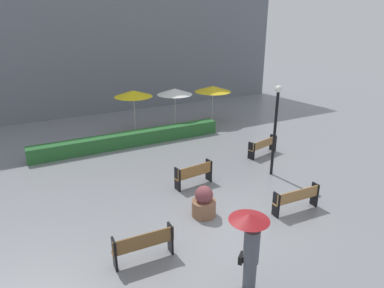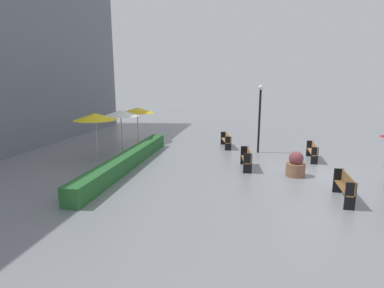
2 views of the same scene
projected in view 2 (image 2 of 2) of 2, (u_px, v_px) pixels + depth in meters
ground_plane at (313, 175)px, 13.27m from camera, size 60.00×60.00×0.00m
bench_far_right at (226, 139)px, 18.62m from camera, size 1.84×0.77×0.82m
bench_mid_center at (247, 158)px, 14.07m from camera, size 1.65×0.54×0.91m
bench_near_left at (345, 185)px, 10.27m from camera, size 1.72×0.39×0.91m
bench_near_right at (313, 150)px, 15.59m from camera, size 1.82×0.41×0.86m
planter_pot at (296, 165)px, 13.00m from camera, size 0.81×0.81×1.08m
lamp_post at (260, 112)px, 16.87m from camera, size 0.28×0.28×3.81m
patio_umbrella_yellow at (95, 117)px, 15.26m from camera, size 2.16×2.16×2.44m
patio_umbrella_white at (121, 113)px, 17.57m from camera, size 2.09×2.09×2.37m
patio_umbrella_yellow_far at (137, 110)px, 20.08m from camera, size 2.25×2.25×2.29m
hedge_strip at (128, 160)px, 14.35m from camera, size 9.95×0.70×0.71m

